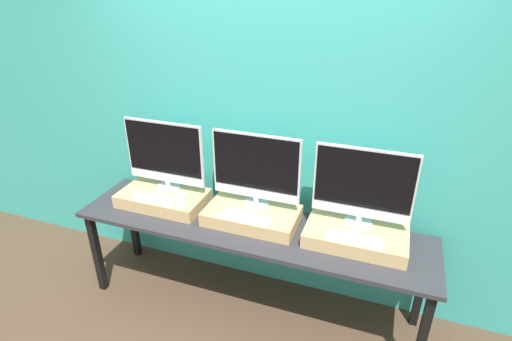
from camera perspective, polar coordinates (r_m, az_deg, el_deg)
ground_plane at (r=3.03m, az=-2.93°, el=-22.18°), size 12.00×12.00×0.00m
wall_back at (r=2.79m, az=1.64°, el=6.04°), size 8.00×0.04×2.60m
workbench at (r=2.79m, az=-0.91°, el=-8.90°), size 2.46×0.58×0.72m
wooden_riser_left at (r=3.05m, az=-13.10°, el=-3.86°), size 0.63×0.36×0.09m
monitor_left at (r=2.96m, az=-12.92°, el=2.27°), size 0.61×0.18×0.52m
keyboard_left at (r=2.94m, az=-14.35°, el=-3.94°), size 0.34×0.12×0.01m
mug at (r=2.82m, az=-10.72°, el=-4.13°), size 0.07×0.07×0.09m
wooden_riser_center at (r=2.76m, az=-0.58°, el=-6.46°), size 0.63×0.36×0.09m
monitor_center at (r=2.67m, az=-0.01°, el=0.25°), size 0.61×0.18×0.52m
keyboard_center at (r=2.65m, az=-1.44°, el=-6.69°), size 0.34×0.12×0.01m
wooden_riser_right at (r=2.64m, az=14.05°, el=-9.08°), size 0.63×0.36×0.09m
monitor_right at (r=2.54m, az=15.06°, el=-2.13°), size 0.61×0.18×0.52m
keyboard_right at (r=2.52m, az=13.86°, el=-9.47°), size 0.34×0.12×0.01m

